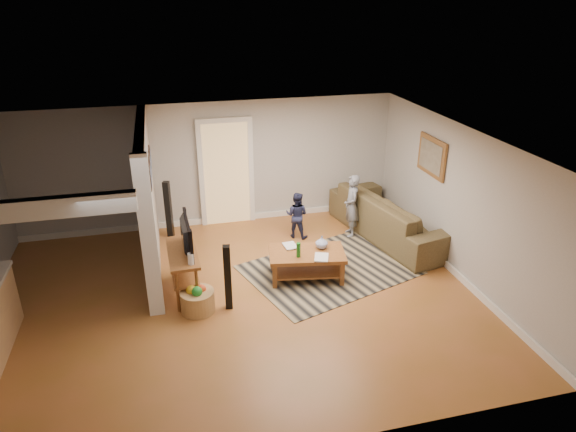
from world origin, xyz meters
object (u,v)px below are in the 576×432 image
object	(u,v)px
sofa	(390,236)
coffee_table	(308,257)
speaker_right	(168,210)
toddler	(297,237)
child	(350,235)
tv_console	(183,255)
speaker_left	(228,277)
toy_basket	(198,300)

from	to	relation	value
sofa	coffee_table	xyz separation A→B (m)	(-2.03, -1.13, 0.38)
speaker_right	toddler	world-z (taller)	speaker_right
toddler	child	bearing A→B (deg)	-157.24
sofa	child	world-z (taller)	child
child	coffee_table	bearing A→B (deg)	-35.73
speaker_right	toddler	xyz separation A→B (m)	(2.39, -0.61, -0.57)
tv_console	toddler	size ratio (longest dim) A/B	1.28
tv_console	toddler	world-z (taller)	tv_console
coffee_table	child	xyz separation A→B (m)	(1.27, 1.37, -0.38)
speaker_left	toddler	bearing A→B (deg)	61.08
tv_console	speaker_left	bearing A→B (deg)	-46.42
speaker_right	toddler	bearing A→B (deg)	5.62
sofa	child	distance (m)	0.79
child	speaker_left	bearing A→B (deg)	-46.93
sofa	toddler	world-z (taller)	toddler
coffee_table	speaker_right	world-z (taller)	speaker_right
speaker_left	child	size ratio (longest dim) A/B	0.85
coffee_table	toy_basket	bearing A→B (deg)	-163.83
tv_console	child	world-z (taller)	tv_console
toy_basket	child	world-z (taller)	child
speaker_right	sofa	bearing A→B (deg)	6.24
tv_console	toy_basket	bearing A→B (deg)	-78.34
speaker_left	speaker_right	xyz separation A→B (m)	(-0.77, 2.72, 0.04)
sofa	speaker_left	distance (m)	3.87
toy_basket	speaker_left	bearing A→B (deg)	-3.56
child	toddler	bearing A→B (deg)	-92.13
sofa	toddler	size ratio (longest dim) A/B	3.14
speaker_right	toddler	distance (m)	2.53
speaker_left	toy_basket	size ratio (longest dim) A/B	2.07
coffee_table	toddler	distance (m)	1.61
toy_basket	toddler	xyz separation A→B (m)	(2.10, 2.09, -0.19)
coffee_table	toddler	size ratio (longest dim) A/B	1.46
sofa	coffee_table	world-z (taller)	coffee_table
sofa	tv_console	size ratio (longest dim) A/B	2.44
sofa	coffee_table	bearing A→B (deg)	106.97
tv_console	toy_basket	size ratio (longest dim) A/B	2.32
toy_basket	child	xyz separation A→B (m)	(3.15, 1.92, -0.19)
speaker_right	coffee_table	bearing A→B (deg)	-24.87
sofa	speaker_left	xyz separation A→B (m)	(-3.43, -1.71, 0.53)
speaker_left	toddler	xyz separation A→B (m)	(1.63, 2.12, -0.53)
tv_console	child	xyz separation A→B (m)	(3.28, 1.35, -0.67)
speaker_left	toy_basket	distance (m)	0.58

